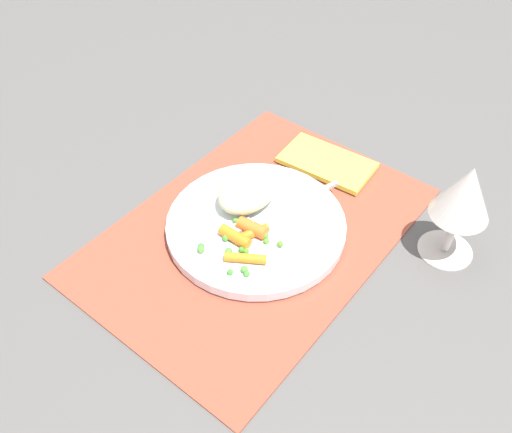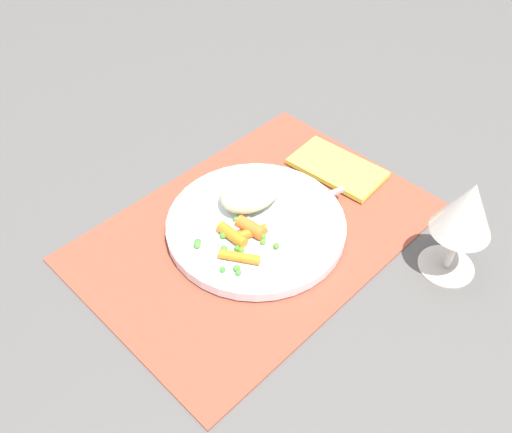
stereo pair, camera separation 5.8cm
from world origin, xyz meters
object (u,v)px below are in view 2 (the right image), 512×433
at_px(rice_mound, 251,190).
at_px(wine_glass, 466,212).
at_px(plate, 256,225).
at_px(carrot_portion, 244,237).
at_px(fork, 271,215).
at_px(napkin, 337,168).

height_order(rice_mound, wine_glass, wine_glass).
distance_m(plate, rice_mound, 0.05).
distance_m(rice_mound, wine_glass, 0.28).
distance_m(plate, wine_glass, 0.27).
xyz_separation_m(carrot_portion, wine_glass, (-0.17, 0.21, 0.07)).
bearing_deg(carrot_portion, wine_glass, 129.07).
height_order(fork, napkin, fork).
bearing_deg(fork, plate, -18.86).
relative_size(rice_mound, napkin, 0.70).
height_order(carrot_portion, wine_glass, wine_glass).
bearing_deg(wine_glass, rice_mound, -67.02).
relative_size(carrot_portion, fork, 0.45).
bearing_deg(wine_glass, carrot_portion, -50.93).
relative_size(plate, wine_glass, 1.69).
bearing_deg(fork, rice_mound, -92.61).
relative_size(wine_glass, napkin, 1.04).
distance_m(fork, wine_glass, 0.25).
relative_size(fork, napkin, 1.31).
bearing_deg(napkin, rice_mound, -12.11).
relative_size(fork, wine_glass, 1.26).
height_order(carrot_portion, fork, carrot_portion).
xyz_separation_m(rice_mound, carrot_portion, (0.06, 0.05, -0.01)).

